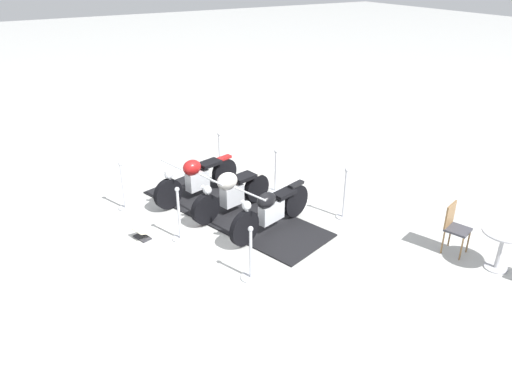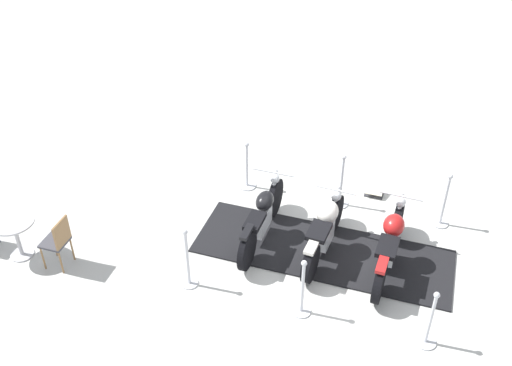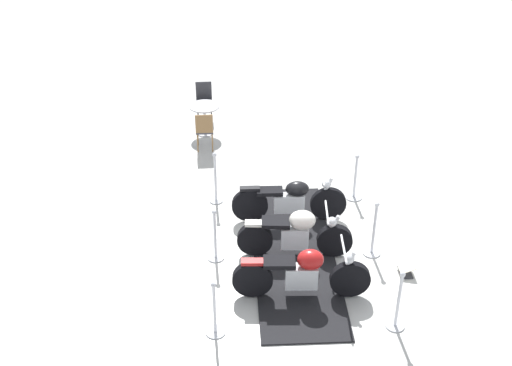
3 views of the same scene
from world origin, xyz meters
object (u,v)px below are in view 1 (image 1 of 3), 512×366
(stanchion_right_rear, at_px, (251,263))
(stanchion_right_front, at_px, (124,193))
(motorcycle_cream, at_px, (231,192))
(cafe_table, at_px, (502,241))
(stanchion_right_mid, at_px, (180,223))
(motorcycle_maroon, at_px, (196,177))
(stanchion_left_mid, at_px, (276,177))
(info_placard, at_px, (142,235))
(cafe_chair_near_table, at_px, (455,225))
(motorcycle_black, at_px, (270,209))
(stanchion_left_front, at_px, (220,158))
(stanchion_left_rear, at_px, (344,200))

(stanchion_right_rear, xyz_separation_m, stanchion_right_front, (3.57, 1.10, 0.08))
(motorcycle_cream, relative_size, cafe_table, 2.74)
(stanchion_right_rear, bearing_deg, stanchion_right_mid, 17.15)
(motorcycle_maroon, xyz_separation_m, stanchion_left_mid, (-0.62, -1.71, -0.16))
(info_placard, xyz_separation_m, cafe_chair_near_table, (-3.37, -4.81, 0.48))
(stanchion_right_front, xyz_separation_m, stanchion_right_mid, (-1.79, -0.55, -0.01))
(motorcycle_black, xyz_separation_m, stanchion_left_front, (3.27, -0.52, -0.17))
(cafe_chair_near_table, bearing_deg, motorcycle_black, -150.68)
(stanchion_left_mid, distance_m, stanchion_left_front, 1.87)
(motorcycle_maroon, height_order, motorcycle_cream, motorcycle_maroon)
(info_placard, bearing_deg, cafe_chair_near_table, -142.15)
(stanchion_right_front, relative_size, stanchion_left_front, 1.08)
(stanchion_left_rear, bearing_deg, motorcycle_cream, 54.99)
(motorcycle_maroon, distance_m, cafe_chair_near_table, 5.43)
(cafe_table, bearing_deg, cafe_chair_near_table, 18.01)
(stanchion_left_rear, distance_m, stanchion_right_rear, 2.86)
(motorcycle_cream, xyz_separation_m, stanchion_right_rear, (-2.20, 0.79, -0.22))
(motorcycle_maroon, relative_size, cafe_chair_near_table, 2.34)
(stanchion_left_rear, distance_m, cafe_chair_near_table, 2.20)
(cafe_chair_near_table, bearing_deg, stanchion_left_rear, -174.07)
(motorcycle_cream, bearing_deg, stanchion_left_rear, 131.89)
(motorcycle_cream, xyz_separation_m, stanchion_left_mid, (0.43, -1.39, -0.16))
(motorcycle_black, xyz_separation_m, stanchion_left_mid, (1.48, -1.07, -0.15))
(motorcycle_cream, distance_m, motorcycle_black, 1.10)
(stanchion_left_rear, height_order, cafe_chair_near_table, stanchion_left_rear)
(motorcycle_cream, xyz_separation_m, cafe_chair_near_table, (-3.37, -2.83, 0.04))
(motorcycle_cream, bearing_deg, cafe_chair_near_table, 116.96)
(stanchion_right_front, height_order, cafe_table, stanchion_right_front)
(stanchion_right_front, height_order, stanchion_left_front, stanchion_right_front)
(stanchion_left_rear, height_order, stanchion_right_mid, stanchion_left_rear)
(motorcycle_black, relative_size, stanchion_right_rear, 2.13)
(stanchion_right_front, distance_m, cafe_table, 7.44)
(stanchion_right_mid, height_order, cafe_table, stanchion_right_mid)
(stanchion_right_front, height_order, cafe_chair_near_table, stanchion_right_front)
(stanchion_left_front, bearing_deg, info_placard, 128.23)
(stanchion_right_front, bearing_deg, stanchion_right_mid, -162.85)
(info_placard, distance_m, cafe_table, 6.56)
(stanchion_left_mid, xyz_separation_m, stanchion_right_front, (0.94, 3.28, 0.02))
(motorcycle_cream, bearing_deg, stanchion_right_rear, 57.23)
(stanchion_left_front, bearing_deg, motorcycle_cream, 159.26)
(motorcycle_maroon, height_order, stanchion_right_rear, motorcycle_maroon)
(motorcycle_black, relative_size, cafe_chair_near_table, 2.26)
(stanchion_right_front, xyz_separation_m, info_placard, (-1.37, 0.09, -0.30))
(motorcycle_black, bearing_deg, stanchion_right_mid, -37.47)
(stanchion_left_rear, xyz_separation_m, stanchion_right_front, (2.73, 3.83, -0.04))
(stanchion_left_rear, relative_size, stanchion_left_front, 1.12)
(stanchion_right_rear, relative_size, info_placard, 2.54)
(stanchion_right_mid, relative_size, cafe_chair_near_table, 1.17)
(stanchion_right_mid, relative_size, cafe_table, 1.50)
(motorcycle_black, height_order, stanchion_right_rear, motorcycle_black)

